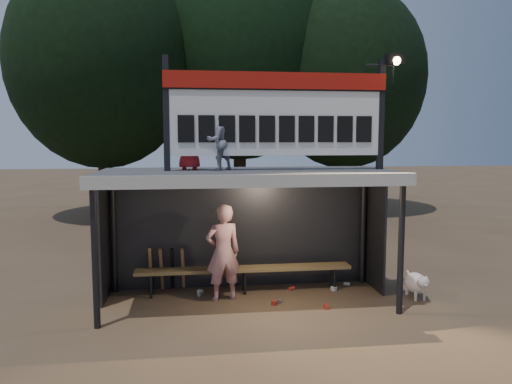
{
  "coord_description": "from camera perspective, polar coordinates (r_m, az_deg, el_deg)",
  "views": [
    {
      "loc": [
        -0.96,
        -8.45,
        2.87
      ],
      "look_at": [
        0.2,
        0.4,
        1.9
      ],
      "focal_mm": 35.0,
      "sensor_mm": 36.0,
      "label": 1
    }
  ],
  "objects": [
    {
      "name": "bench",
      "position": [
        9.37,
        -1.35,
        -8.87
      ],
      "size": [
        4.0,
        0.35,
        0.48
      ],
      "color": "olive",
      "rests_on": "ground"
    },
    {
      "name": "tree_mid",
      "position": [
        20.31,
        -1.91,
        15.53
      ],
      "size": [
        7.22,
        7.22,
        10.36
      ],
      "color": "black",
      "rests_on": "ground"
    },
    {
      "name": "litter",
      "position": [
        9.26,
        2.99,
        -11.61
      ],
      "size": [
        2.98,
        1.36,
        0.08
      ],
      "color": "#A52D1C",
      "rests_on": "ground"
    },
    {
      "name": "child_a",
      "position": [
        8.52,
        -4.34,
        5.83
      ],
      "size": [
        0.61,
        0.58,
        0.99
      ],
      "primitive_type": "imported",
      "rotation": [
        0.0,
        0.0,
        3.71
      ],
      "color": "slate",
      "rests_on": "dugout_shelter"
    },
    {
      "name": "tree_right",
      "position": [
        20.0,
        10.17,
        12.76
      ],
      "size": [
        6.08,
        6.08,
        8.72
      ],
      "color": "black",
      "rests_on": "ground"
    },
    {
      "name": "dog",
      "position": [
        9.53,
        17.91,
        -9.88
      ],
      "size": [
        0.36,
        0.81,
        0.49
      ],
      "color": "white",
      "rests_on": "ground"
    },
    {
      "name": "player",
      "position": [
        8.88,
        -3.78,
        -6.89
      ],
      "size": [
        0.7,
        0.54,
        1.72
      ],
      "primitive_type": "imported",
      "rotation": [
        0.0,
        0.0,
        3.35
      ],
      "color": "silver",
      "rests_on": "ground"
    },
    {
      "name": "tree_left",
      "position": [
        18.88,
        -17.19,
        13.98
      ],
      "size": [
        6.46,
        6.46,
        9.27
      ],
      "color": "#312116",
      "rests_on": "ground"
    },
    {
      "name": "scoreboard_assembly",
      "position": [
        8.59,
        2.76,
        9.23
      ],
      "size": [
        4.1,
        0.27,
        1.99
      ],
      "color": "black",
      "rests_on": "dugout_shelter"
    },
    {
      "name": "child_b",
      "position": [
        8.68,
        -7.63,
        5.75
      ],
      "size": [
        0.5,
        0.35,
        0.98
      ],
      "primitive_type": "imported",
      "rotation": [
        0.0,
        0.0,
        3.07
      ],
      "color": "#AC1A1F",
      "rests_on": "dugout_shelter"
    },
    {
      "name": "ground",
      "position": [
        8.97,
        -0.96,
        -12.45
      ],
      "size": [
        80.0,
        80.0,
        0.0
      ],
      "primitive_type": "plane",
      "color": "brown",
      "rests_on": "ground"
    },
    {
      "name": "bats",
      "position": [
        9.6,
        -10.16,
        -8.63
      ],
      "size": [
        0.68,
        0.35,
        0.84
      ],
      "color": "#977346",
      "rests_on": "ground"
    },
    {
      "name": "dugout_shelter",
      "position": [
        8.8,
        -1.16,
        -0.48
      ],
      "size": [
        5.1,
        2.08,
        2.32
      ],
      "color": "#414143",
      "rests_on": "ground"
    }
  ]
}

